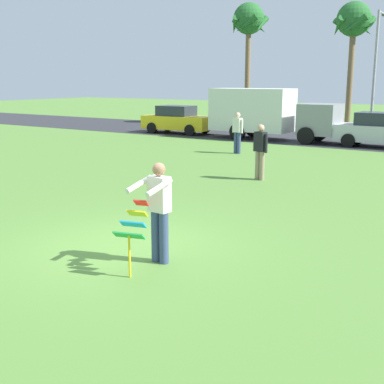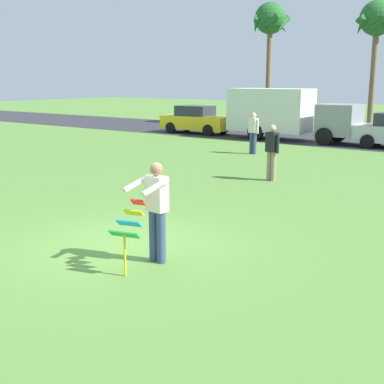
# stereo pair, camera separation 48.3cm
# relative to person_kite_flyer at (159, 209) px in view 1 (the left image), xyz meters

# --- Properties ---
(ground_plane) EXTENTS (120.00, 120.00, 0.00)m
(ground_plane) POSITION_rel_person_kite_flyer_xyz_m (-1.09, 0.30, -0.95)
(ground_plane) COLOR #568438
(road_strip) EXTENTS (120.00, 8.00, 0.01)m
(road_strip) POSITION_rel_person_kite_flyer_xyz_m (-1.09, 20.18, -0.95)
(road_strip) COLOR #2D2D33
(road_strip) RESTS_ON ground
(person_kite_flyer) EXTENTS (0.58, 0.68, 1.73)m
(person_kite_flyer) POSITION_rel_person_kite_flyer_xyz_m (0.00, 0.00, 0.00)
(person_kite_flyer) COLOR #384772
(person_kite_flyer) RESTS_ON ground
(kite_held) EXTENTS (0.53, 0.70, 1.17)m
(kite_held) POSITION_rel_person_kite_flyer_xyz_m (-0.03, -0.64, -0.16)
(kite_held) COLOR red
(kite_held) RESTS_ON ground
(parked_car_yellow) EXTENTS (4.24, 1.91, 1.60)m
(parked_car_yellow) POSITION_rel_person_kite_flyer_xyz_m (-11.96, 17.78, -0.18)
(parked_car_yellow) COLOR yellow
(parked_car_yellow) RESTS_ON ground
(parked_truck_grey_van) EXTENTS (6.72, 2.18, 2.62)m
(parked_truck_grey_van) POSITION_rel_person_kite_flyer_xyz_m (-6.36, 17.78, 0.46)
(parked_truck_grey_van) COLOR gray
(parked_truck_grey_van) RESTS_ON ground
(parked_car_silver) EXTENTS (4.21, 1.85, 1.60)m
(parked_car_silver) POSITION_rel_person_kite_flyer_xyz_m (-0.54, 17.78, -0.18)
(parked_car_silver) COLOR silver
(parked_car_silver) RESTS_ON ground
(palm_tree_left_near) EXTENTS (2.58, 2.71, 8.16)m
(palm_tree_left_near) POSITION_rel_person_kite_flyer_xyz_m (-11.58, 25.71, 5.82)
(palm_tree_left_near) COLOR brown
(palm_tree_left_near) RESTS_ON ground
(palm_tree_right_near) EXTENTS (2.58, 2.71, 7.74)m
(palm_tree_right_near) POSITION_rel_person_kite_flyer_xyz_m (-4.58, 26.06, 5.43)
(palm_tree_right_near) COLOR brown
(palm_tree_right_near) RESTS_ON ground
(streetlight_pole) EXTENTS (0.24, 1.65, 7.00)m
(streetlight_pole) POSITION_rel_person_kite_flyer_xyz_m (-2.86, 25.20, 3.05)
(streetlight_pole) COLOR #9E9EA3
(streetlight_pole) RESTS_ON ground
(person_walker_near) EXTENTS (0.56, 0.29, 1.73)m
(person_walker_near) POSITION_rel_person_kite_flyer_xyz_m (-5.16, 12.40, -0.02)
(person_walker_near) COLOR #384772
(person_walker_near) RESTS_ON ground
(person_walker_far) EXTENTS (0.55, 0.32, 1.73)m
(person_walker_far) POSITION_rel_person_kite_flyer_xyz_m (-1.81, 7.65, -0.02)
(person_walker_far) COLOR gray
(person_walker_far) RESTS_ON ground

